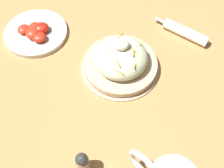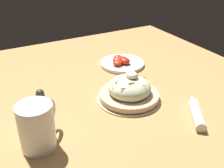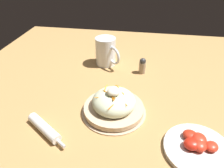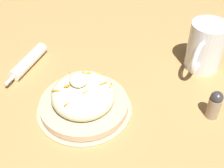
{
  "view_description": "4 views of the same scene",
  "coord_description": "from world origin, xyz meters",
  "px_view_note": "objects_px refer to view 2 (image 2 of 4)",
  "views": [
    {
      "loc": [
        -0.02,
        -0.36,
        0.66
      ],
      "look_at": [
        -0.02,
        0.01,
        0.08
      ],
      "focal_mm": 44.36,
      "sensor_mm": 36.0,
      "label": 1
    },
    {
      "loc": [
        0.72,
        -0.35,
        0.52
      ],
      "look_at": [
        0.01,
        0.04,
        0.09
      ],
      "focal_mm": 44.54,
      "sensor_mm": 36.0,
      "label": 2
    },
    {
      "loc": [
        -0.08,
        0.66,
        0.5
      ],
      "look_at": [
        0.02,
        0.05,
        0.08
      ],
      "focal_mm": 33.15,
      "sensor_mm": 36.0,
      "label": 3
    },
    {
      "loc": [
        -0.5,
        0.15,
        0.53
      ],
      "look_at": [
        0.0,
        0.04,
        0.06
      ],
      "focal_mm": 47.32,
      "sensor_mm": 36.0,
      "label": 4
    }
  ],
  "objects_px": {
    "salad_plate": "(130,91)",
    "tomato_plate": "(122,63)",
    "salt_shaker": "(41,99)",
    "napkin_roll": "(197,114)",
    "beer_mug": "(37,129)"
  },
  "relations": [
    {
      "from": "salad_plate",
      "to": "beer_mug",
      "type": "height_order",
      "value": "beer_mug"
    },
    {
      "from": "salad_plate",
      "to": "salt_shaker",
      "type": "relative_size",
      "value": 3.04
    },
    {
      "from": "salt_shaker",
      "to": "beer_mug",
      "type": "bearing_deg",
      "value": -17.68
    },
    {
      "from": "salad_plate",
      "to": "tomato_plate",
      "type": "relative_size",
      "value": 1.16
    },
    {
      "from": "salad_plate",
      "to": "salt_shaker",
      "type": "xyz_separation_m",
      "value": [
        -0.09,
        -0.29,
        0.0
      ]
    },
    {
      "from": "napkin_roll",
      "to": "tomato_plate",
      "type": "bearing_deg",
      "value": -179.56
    },
    {
      "from": "tomato_plate",
      "to": "salt_shaker",
      "type": "relative_size",
      "value": 2.62
    },
    {
      "from": "salad_plate",
      "to": "napkin_roll",
      "type": "height_order",
      "value": "salad_plate"
    },
    {
      "from": "beer_mug",
      "to": "tomato_plate",
      "type": "relative_size",
      "value": 0.69
    },
    {
      "from": "salt_shaker",
      "to": "napkin_roll",
      "type": "bearing_deg",
      "value": 55.38
    },
    {
      "from": "napkin_roll",
      "to": "salt_shaker",
      "type": "relative_size",
      "value": 2.15
    },
    {
      "from": "napkin_roll",
      "to": "tomato_plate",
      "type": "xyz_separation_m",
      "value": [
        -0.47,
        -0.0,
        -0.0
      ]
    },
    {
      "from": "beer_mug",
      "to": "tomato_plate",
      "type": "height_order",
      "value": "beer_mug"
    },
    {
      "from": "tomato_plate",
      "to": "napkin_roll",
      "type": "bearing_deg",
      "value": 0.44
    },
    {
      "from": "napkin_roll",
      "to": "tomato_plate",
      "type": "relative_size",
      "value": 0.82
    }
  ]
}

